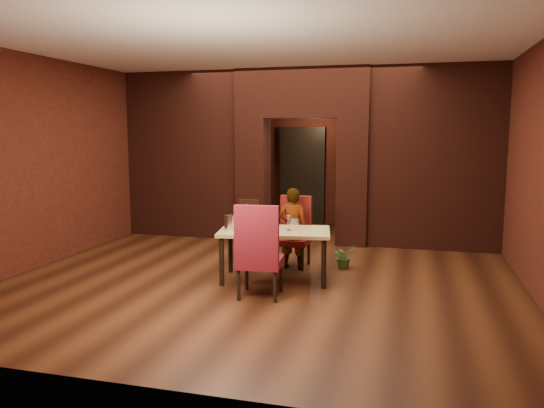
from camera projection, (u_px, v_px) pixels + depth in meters
The scene contains 25 objects.
floor at pixel (275, 267), 8.12m from camera, with size 8.00×8.00×0.00m, color #452211.
ceiling at pixel (275, 52), 7.68m from camera, with size 7.00×8.00×0.04m, color silver.
wall_back at pixel (321, 152), 11.73m from camera, with size 7.00×0.04×3.20m, color maroon.
wall_front at pixel (142, 191), 4.07m from camera, with size 7.00×0.04×3.20m, color maroon.
wall_left at pixel (71, 159), 8.80m from camera, with size 0.04×8.00×3.20m, color maroon.
wall_right at pixel (530, 166), 7.00m from camera, with size 0.04×8.00×3.20m, color maroon.
pillar_left at pixel (253, 179), 10.12m from camera, with size 0.55×0.55×2.30m, color maroon.
pillar_right at pixel (353, 182), 9.63m from camera, with size 0.55×0.55×2.30m, color maroon.
lintel at pixel (303, 93), 9.66m from camera, with size 2.45×0.55×0.90m, color maroon.
wing_wall_left at pixel (185, 155), 10.42m from camera, with size 2.27×0.35×3.20m, color maroon.
wing_wall_right at pixel (435, 158), 9.21m from camera, with size 2.27×0.35×3.20m, color maroon.
vent_panel at pixel (249, 213), 9.92m from camera, with size 0.40×0.03×0.50m, color #9C422D.
rear_door at pixel (302, 177), 11.85m from camera, with size 0.90×0.08×2.10m, color black.
rear_door_frame at pixel (302, 177), 11.81m from camera, with size 1.02×0.04×2.22m, color black.
dining_table at pixel (275, 255), 7.37m from camera, with size 1.51×0.85×0.71m, color tan.
chair_far at pixel (293, 232), 8.06m from camera, with size 0.49×0.49×1.08m, color maroon.
chair_near at pixel (260, 250), 6.60m from camera, with size 0.54×0.54×1.19m, color maroon.
person_seated at pixel (293, 228), 7.96m from camera, with size 0.45×0.29×1.23m, color silver.
wine_glass_a at pixel (267, 221), 7.51m from camera, with size 0.08×0.08×0.18m, color white, non-canonical shape.
wine_glass_b at pixel (274, 220), 7.44m from camera, with size 0.09×0.09×0.23m, color white, non-canonical shape.
wine_glass_c at pixel (289, 223), 7.28m from camera, with size 0.08×0.08×0.20m, color white, non-canonical shape.
tasting_sheet at pixel (259, 230), 7.29m from camera, with size 0.32×0.24×0.00m, color silver.
wine_bucket at pixel (230, 222), 7.36m from camera, with size 0.16×0.16×0.20m, color silver.
water_bottle at pixel (246, 215), 7.60m from camera, with size 0.08×0.08×0.33m, color silver.
potted_plant at pixel (344, 256), 8.02m from camera, with size 0.33×0.29×0.37m, color #366428.
Camera 1 is at (2.01, -7.65, 2.05)m, focal length 35.00 mm.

